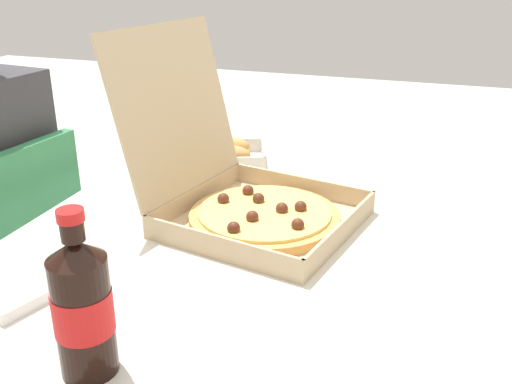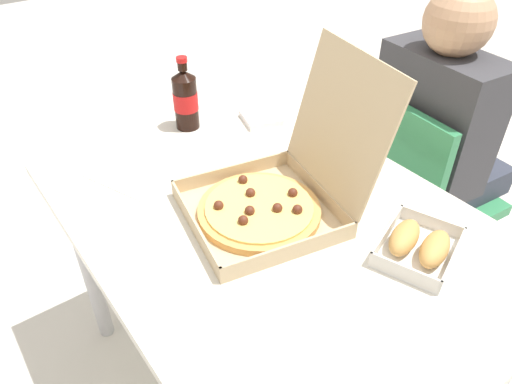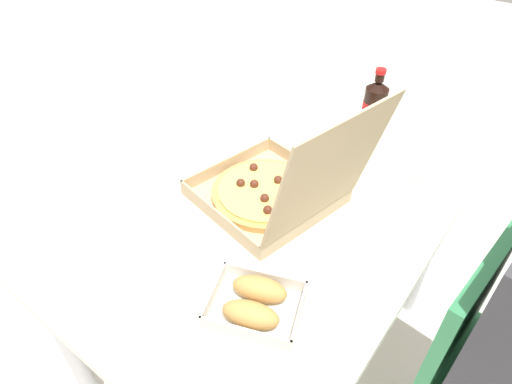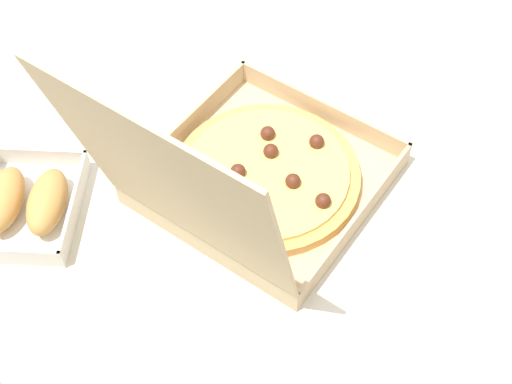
% 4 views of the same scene
% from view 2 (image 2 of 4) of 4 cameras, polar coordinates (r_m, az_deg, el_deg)
% --- Properties ---
extents(ground_plane, '(10.00, 10.00, 0.00)m').
position_cam_2_polar(ground_plane, '(1.72, 1.29, -21.66)').
color(ground_plane, beige).
extents(dining_table, '(1.16, 0.83, 0.73)m').
position_cam_2_polar(dining_table, '(1.21, 1.71, -5.81)').
color(dining_table, silver).
rests_on(dining_table, ground_plane).
extents(chair, '(0.44, 0.44, 0.83)m').
position_cam_2_polar(chair, '(1.72, 18.31, -0.05)').
color(chair, '#338451').
rests_on(chair, ground_plane).
extents(diner_person, '(0.38, 0.43, 1.15)m').
position_cam_2_polar(diner_person, '(1.65, 21.09, 6.29)').
color(diner_person, '#333847').
rests_on(diner_person, ground_plane).
extents(pizza_box_open, '(0.40, 0.47, 0.37)m').
position_cam_2_polar(pizza_box_open, '(1.13, 2.05, -0.39)').
color(pizza_box_open, tan).
rests_on(pizza_box_open, dining_table).
extents(bread_side_box, '(0.21, 0.23, 0.06)m').
position_cam_2_polar(bread_side_box, '(1.10, 18.79, -5.95)').
color(bread_side_box, white).
rests_on(bread_side_box, dining_table).
extents(cola_bottle, '(0.07, 0.07, 0.22)m').
position_cam_2_polar(cola_bottle, '(1.47, -8.38, 10.90)').
color(cola_bottle, black).
rests_on(cola_bottle, dining_table).
extents(paper_menu, '(0.25, 0.22, 0.00)m').
position_cam_2_polar(paper_menu, '(1.33, -14.55, 2.03)').
color(paper_menu, white).
rests_on(paper_menu, dining_table).
extents(napkin_pile, '(0.14, 0.14, 0.02)m').
position_cam_2_polar(napkin_pile, '(1.53, 0.60, 8.81)').
color(napkin_pile, white).
rests_on(napkin_pile, dining_table).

